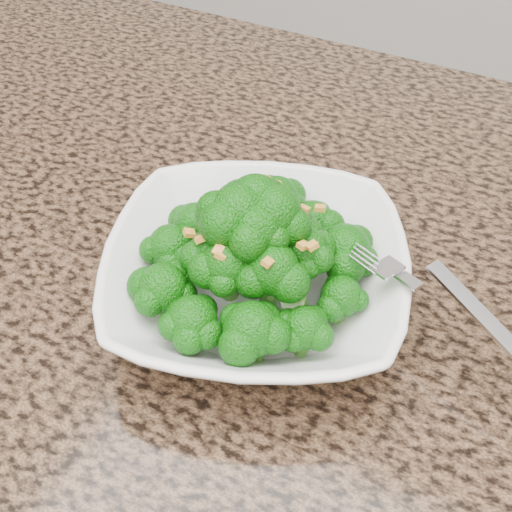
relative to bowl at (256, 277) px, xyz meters
The scene contains 5 objects.
granite_counter 0.11m from the bowl, 125.90° to the right, with size 1.64×1.04×0.03m, color brown.
bowl is the anchor object (origin of this frame).
broccoli_pile 0.06m from the bowl, ahead, with size 0.20×0.20×0.07m, color #12650B, non-canonical shape.
garlic_topping 0.10m from the bowl, ahead, with size 0.12×0.12×0.01m, color gold, non-canonical shape.
fork 0.12m from the bowl, ahead, with size 0.16×0.03×0.01m, color silver, non-canonical shape.
Camera 1 is at (0.21, 0.08, 1.28)m, focal length 45.00 mm.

